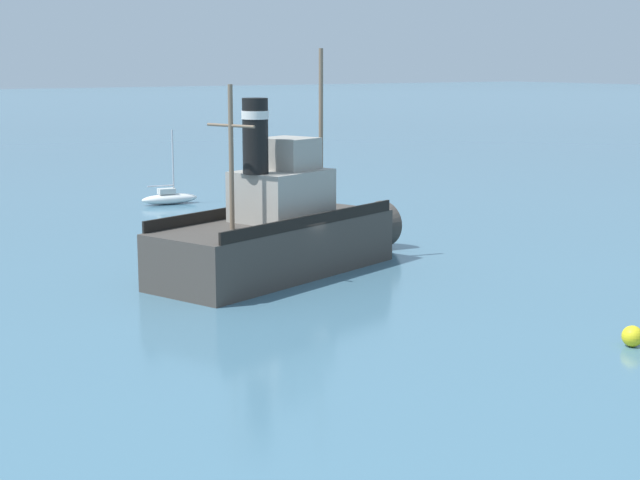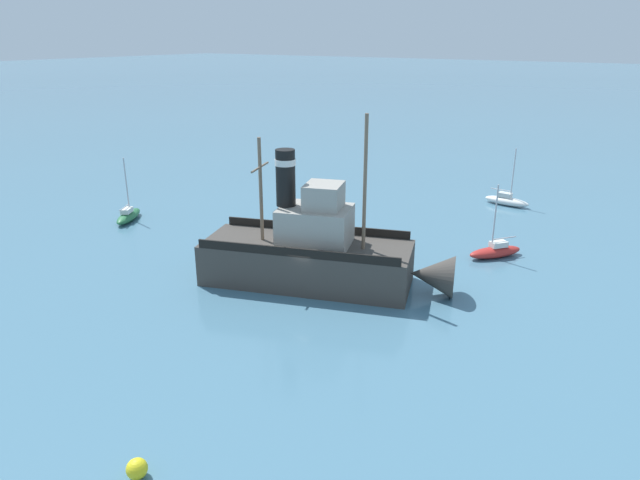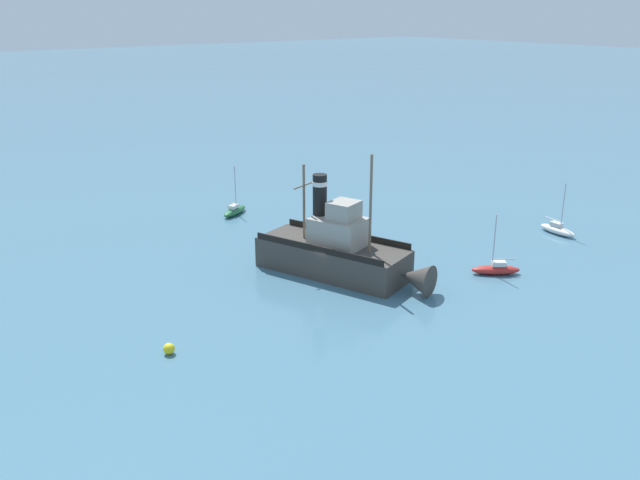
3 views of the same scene
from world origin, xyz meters
TOP-DOWN VIEW (x-y plane):
  - ground_plane at (0.00, 0.00)m, footprint 600.00×600.00m
  - old_tugboat at (-1.22, 0.33)m, footprint 8.09×14.71m
  - sailboat_white at (-23.53, 4.75)m, footprint 1.45×3.89m
  - sailboat_red at (-11.07, 7.74)m, footprint 3.70×3.15m
  - sailboat_green at (-2.85, -18.55)m, footprint 3.85×2.82m
  - mooring_buoy at (15.02, 4.14)m, footprint 0.71×0.71m

SIDE VIEW (x-z plane):
  - ground_plane at x=0.00m, z-range 0.00..0.00m
  - mooring_buoy at x=15.02m, z-range 0.00..0.71m
  - sailboat_white at x=-23.53m, z-range -2.02..2.88m
  - sailboat_red at x=-11.07m, z-range -2.02..2.88m
  - sailboat_green at x=-2.85m, z-range -2.02..2.88m
  - old_tugboat at x=-1.22m, z-range -3.12..6.78m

